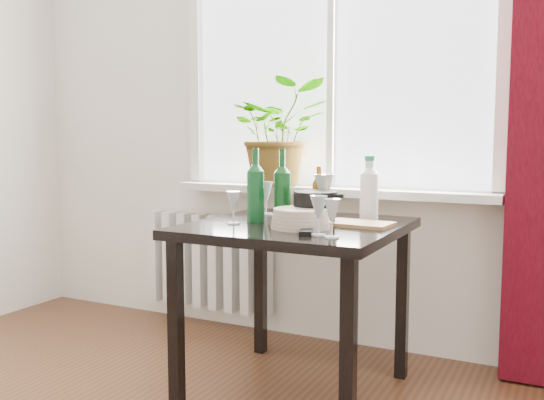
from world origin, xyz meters
The scene contains 18 objects.
window centered at (0.00, 2.22, 1.60)m, with size 1.72×0.08×1.62m.
windowsill centered at (0.00, 2.15, 0.82)m, with size 1.72×0.20×0.04m.
radiator centered at (-0.75, 2.18, 0.38)m, with size 0.80×0.10×0.55m.
table centered at (0.10, 1.55, 0.65)m, with size 0.85×0.85×0.74m.
potted_plant centered at (-0.26, 2.11, 1.12)m, with size 0.50×0.43×0.55m, color #227D21.
wine_bottle_left centered at (-0.08, 1.53, 0.90)m, with size 0.08×0.08×0.32m, color #0D431C, non-canonical shape.
wine_bottle_right centered at (0.02, 1.58, 0.90)m, with size 0.07×0.07×0.31m, color #0C3E14, non-canonical shape.
bottle_amber centered at (0.12, 1.74, 0.86)m, with size 0.06×0.06×0.24m, color brown, non-canonical shape.
cleaning_bottle centered at (0.33, 1.82, 0.88)m, with size 0.08×0.08×0.28m, color white, non-canonical shape.
wineglass_front_right centered at (0.30, 1.30, 0.82)m, with size 0.06×0.06×0.15m, color #B0B5BE, non-canonical shape.
wineglass_far_right centered at (0.37, 1.27, 0.81)m, with size 0.06×0.06×0.15m, color silver, non-canonical shape.
wineglass_back_center centered at (0.17, 1.68, 0.84)m, with size 0.09×0.09×0.21m, color silver, non-canonical shape.
wineglass_back_left centered at (-0.15, 1.75, 0.82)m, with size 0.07×0.07×0.16m, color #B0B9BE, non-canonical shape.
wineglass_front_left centered at (-0.13, 1.41, 0.81)m, with size 0.06×0.06×0.14m, color silver, non-canonical shape.
plate_stack centered at (0.17, 1.43, 0.78)m, with size 0.24×0.24×0.08m, color beige.
fondue_pot centered at (0.19, 1.54, 0.81)m, with size 0.21×0.18×0.14m, color black, non-canonical shape.
tv_remote centered at (0.24, 1.34, 0.75)m, with size 0.05×0.16×0.02m, color black.
cutting_board centered at (0.35, 1.61, 0.75)m, with size 0.27×0.17×0.01m, color #9C7346.
Camera 1 is at (1.14, -0.75, 1.11)m, focal length 40.00 mm.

